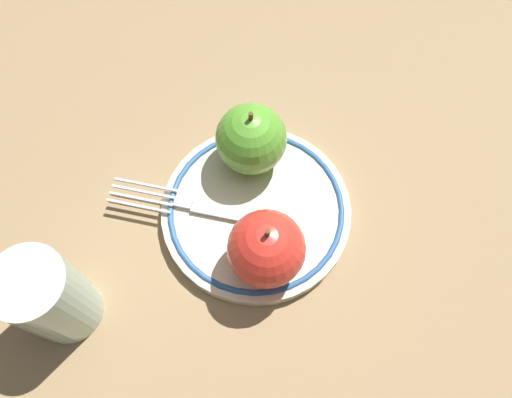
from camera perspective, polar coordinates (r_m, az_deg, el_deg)
name	(u,v)px	position (r m, az deg, el deg)	size (l,w,h in m)	color
ground_plane	(255,235)	(0.50, -0.08, -4.16)	(2.00, 2.00, 0.00)	#937650
plate	(256,211)	(0.50, 0.00, -1.34)	(0.19, 0.19, 0.02)	beige
apple_red_whole	(251,139)	(0.49, -0.55, 6.87)	(0.07, 0.07, 0.08)	#55A02E
apple_second_whole	(266,249)	(0.44, 1.20, -5.69)	(0.07, 0.07, 0.08)	red
fork	(207,208)	(0.50, -5.65, -1.06)	(0.12, 0.17, 0.00)	silver
drinking_glass	(50,297)	(0.47, -22.46, -10.36)	(0.06, 0.06, 0.11)	silver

